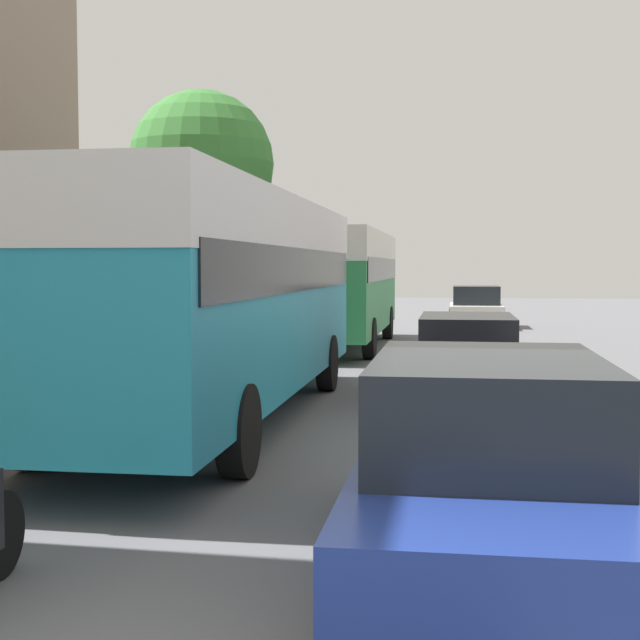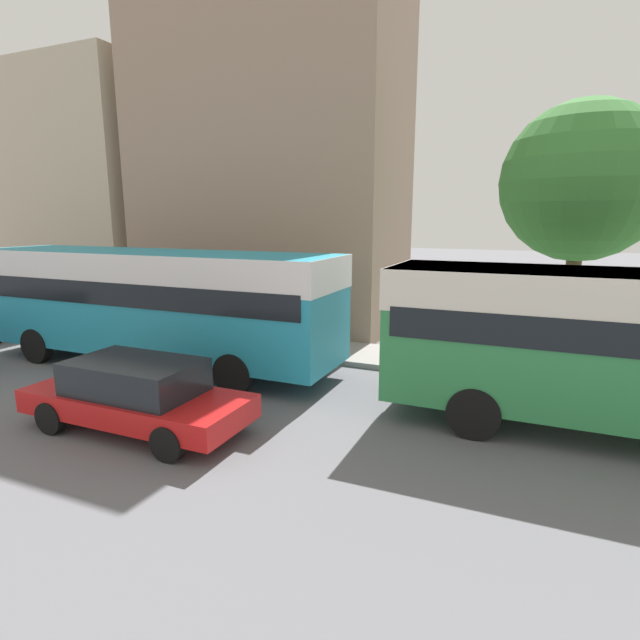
% 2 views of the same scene
% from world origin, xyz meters
% --- Properties ---
extents(bus_lead, '(2.57, 10.75, 3.20)m').
position_xyz_m(bus_lead, '(-2.00, 9.63, 2.07)').
color(bus_lead, teal).
rests_on(bus_lead, ground_plane).
extents(bus_following, '(2.50, 9.67, 3.13)m').
position_xyz_m(bus_following, '(-1.72, 21.39, 2.03)').
color(bus_following, '#2D8447').
rests_on(bus_following, ground_plane).
extents(car_crossing, '(1.91, 4.59, 1.58)m').
position_xyz_m(car_crossing, '(1.62, 3.76, 0.81)').
color(car_crossing, navy).
rests_on(car_crossing, ground_plane).
extents(car_far_curb, '(1.82, 4.54, 1.41)m').
position_xyz_m(car_far_curb, '(1.60, 12.33, 0.74)').
color(car_far_curb, red).
rests_on(car_far_curb, ground_plane).
extents(car_distant, '(1.94, 3.95, 1.50)m').
position_xyz_m(car_distant, '(2.19, 30.23, 0.78)').
color(car_distant, silver).
rests_on(car_distant, ground_plane).
extents(pedestrian_near_curb, '(0.38, 0.38, 1.70)m').
position_xyz_m(pedestrian_near_curb, '(-5.31, 10.21, 1.02)').
color(pedestrian_near_curb, '#232838').
rests_on(pedestrian_near_curb, sidewalk).
extents(street_tree, '(3.80, 3.80, 6.68)m').
position_xyz_m(street_tree, '(-5.21, 20.12, 4.90)').
color(street_tree, brown).
rests_on(street_tree, sidewalk).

